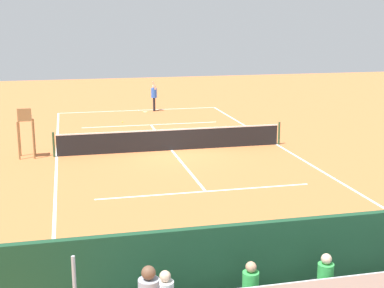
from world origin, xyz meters
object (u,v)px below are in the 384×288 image
(tennis_net, at_px, (172,139))
(tennis_player, at_px, (154,95))
(courtside_bench, at_px, (371,261))
(tennis_ball_near, at_px, (123,122))
(umpire_chair, at_px, (26,127))
(tennis_racket, at_px, (145,112))

(tennis_net, relative_size, tennis_player, 5.35)
(courtside_bench, relative_size, tennis_ball_near, 27.27)
(tennis_player, relative_size, tennis_ball_near, 29.18)
(courtside_bench, bearing_deg, umpire_chair, -58.82)
(tennis_racket, xyz_separation_m, tennis_ball_near, (1.74, 3.13, 0.02))
(tennis_net, bearing_deg, courtside_bench, 98.13)
(tennis_net, distance_m, tennis_ball_near, 7.25)
(tennis_player, xyz_separation_m, tennis_racket, (0.64, 0.32, -1.00))
(courtside_bench, relative_size, tennis_player, 0.93)
(umpire_chair, height_order, courtside_bench, umpire_chair)
(courtside_bench, relative_size, tennis_racket, 3.17)
(courtside_bench, bearing_deg, tennis_ball_near, -80.67)
(tennis_net, bearing_deg, tennis_ball_near, -78.46)
(tennis_net, distance_m, courtside_bench, 13.41)
(tennis_player, bearing_deg, umpire_chair, 55.64)
(umpire_chair, distance_m, tennis_player, 12.63)
(umpire_chair, distance_m, courtside_bench, 15.65)
(tennis_player, distance_m, tennis_racket, 1.23)
(umpire_chair, height_order, tennis_racket, umpire_chair)
(tennis_racket, distance_m, tennis_ball_near, 3.58)
(tennis_net, distance_m, tennis_player, 10.59)
(courtside_bench, distance_m, tennis_player, 23.83)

